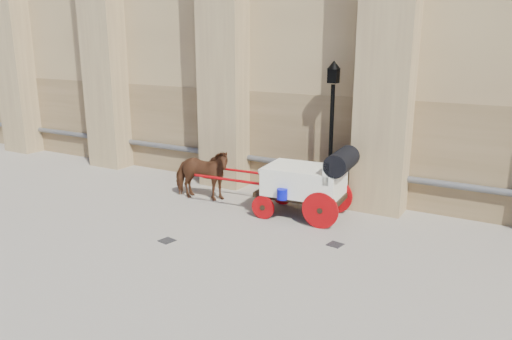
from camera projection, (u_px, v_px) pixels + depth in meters
The scene contains 6 objects.
ground at pixel (181, 225), 12.66m from camera, with size 90.00×90.00×0.00m, color gray.
horse at pixel (201, 174), 14.42m from camera, with size 0.83×1.82×1.53m, color #582F1B.
carriage at pixel (309, 180), 12.94m from camera, with size 4.41×1.63×1.90m.
street_lamp at pixel (331, 130), 13.71m from camera, with size 0.38×0.38×4.01m.
drain_grate_near at pixel (167, 241), 11.65m from camera, with size 0.32×0.32×0.01m, color black.
drain_grate_far at pixel (335, 245), 11.43m from camera, with size 0.32×0.32×0.01m, color black.
Camera 1 is at (7.51, -9.38, 4.62)m, focal length 35.00 mm.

